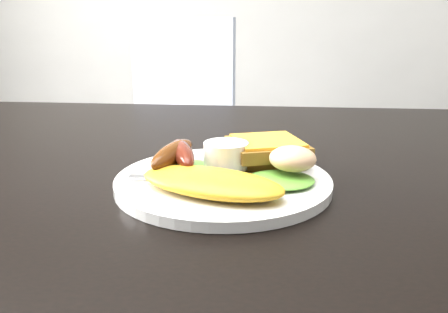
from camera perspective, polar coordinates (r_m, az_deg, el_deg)
dining_table at (r=0.63m, az=-4.56°, el=-1.25°), size 1.20×0.80×0.04m
dining_chair at (r=1.67m, az=-6.41°, el=-0.11°), size 0.50×0.50×0.05m
person at (r=1.17m, az=13.22°, el=8.77°), size 0.65×0.53×1.55m
plate at (r=0.49m, az=-0.12°, el=-3.24°), size 0.24×0.24×0.01m
lettuce_left at (r=0.51m, az=-5.37°, el=-1.48°), size 0.09×0.09×0.01m
lettuce_right at (r=0.47m, az=7.36°, el=-3.02°), size 0.08×0.08×0.01m
omelette at (r=0.44m, az=-1.71°, el=-3.38°), size 0.17×0.12×0.02m
sausage_a at (r=0.51m, az=-6.68°, el=0.36°), size 0.05×0.11×0.03m
sausage_b at (r=0.51m, az=-5.47°, el=0.44°), size 0.05×0.10×0.02m
ramekin at (r=0.51m, az=0.25°, el=0.18°), size 0.06×0.06×0.03m
toast_a at (r=0.54m, az=3.42°, el=0.07°), size 0.09×0.09×0.01m
toast_b at (r=0.53m, az=5.65°, el=1.13°), size 0.11×0.11×0.01m
potato_salad at (r=0.48m, az=8.95°, el=-0.27°), size 0.06×0.05×0.03m
fork at (r=0.48m, az=-3.79°, el=-2.70°), size 0.15×0.03×0.00m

